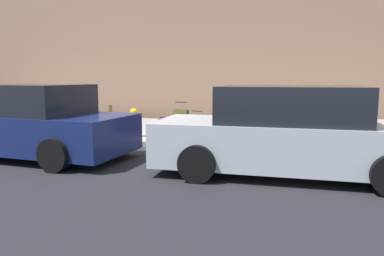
% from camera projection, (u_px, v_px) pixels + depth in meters
% --- Properties ---
extents(ground_plane, '(40.00, 40.00, 0.00)m').
position_uv_depth(ground_plane, '(135.00, 147.00, 9.19)').
color(ground_plane, black).
extents(sidewalk_curb, '(18.00, 5.00, 0.14)m').
position_uv_depth(sidewalk_curb, '(168.00, 130.00, 11.56)').
color(sidewalk_curb, gray).
rests_on(sidewalk_curb, ground_plane).
extents(suitcase_silver_0, '(0.43, 0.23, 0.77)m').
position_uv_depth(suitcase_silver_0, '(265.00, 128.00, 8.93)').
color(suitcase_silver_0, '#9EA0A8').
rests_on(suitcase_silver_0, sidewalk_curb).
extents(suitcase_teal_1, '(0.36, 0.28, 1.00)m').
position_uv_depth(suitcase_teal_1, '(247.00, 128.00, 8.98)').
color(suitcase_teal_1, '#0F606B').
rests_on(suitcase_teal_1, sidewalk_curb).
extents(suitcase_black_2, '(0.39, 0.21, 1.03)m').
position_uv_depth(suitcase_black_2, '(230.00, 126.00, 9.10)').
color(suitcase_black_2, black).
rests_on(suitcase_black_2, sidewalk_curb).
extents(suitcase_navy_3, '(0.38, 0.25, 0.60)m').
position_uv_depth(suitcase_navy_3, '(213.00, 130.00, 9.25)').
color(suitcase_navy_3, navy).
rests_on(suitcase_navy_3, sidewalk_curb).
extents(suitcase_maroon_4, '(0.36, 0.22, 0.77)m').
position_uv_depth(suitcase_maroon_4, '(197.00, 130.00, 9.32)').
color(suitcase_maroon_4, maroon).
rests_on(suitcase_maroon_4, sidewalk_curb).
extents(suitcase_olive_5, '(0.39, 0.21, 1.00)m').
position_uv_depth(suitcase_olive_5, '(181.00, 125.00, 9.41)').
color(suitcase_olive_5, '#59601E').
rests_on(suitcase_olive_5, sidewalk_curb).
extents(suitcase_red_6, '(0.38, 0.24, 0.58)m').
position_uv_depth(suitcase_red_6, '(166.00, 129.00, 9.52)').
color(suitcase_red_6, red).
rests_on(suitcase_red_6, sidewalk_curb).
extents(fire_hydrant, '(0.39, 0.21, 0.78)m').
position_uv_depth(fire_hydrant, '(134.00, 122.00, 9.81)').
color(fire_hydrant, '#D89E0C').
rests_on(fire_hydrant, sidewalk_curb).
extents(bollard_post, '(0.11, 0.11, 0.88)m').
position_uv_depth(bollard_post, '(111.00, 121.00, 9.84)').
color(bollard_post, brown).
rests_on(bollard_post, sidewalk_curb).
extents(parking_meter, '(0.12, 0.09, 1.27)m').
position_uv_depth(parking_meter, '(305.00, 110.00, 8.78)').
color(parking_meter, slate).
rests_on(parking_meter, sidewalk_curb).
extents(parked_car_silver_0, '(4.82, 2.13, 1.60)m').
position_uv_depth(parked_car_silver_0, '(289.00, 134.00, 6.45)').
color(parked_car_silver_0, '#B2B5BA').
rests_on(parked_car_silver_0, ground_plane).
extents(parked_car_navy_1, '(4.58, 2.31, 1.60)m').
position_uv_depth(parked_car_navy_1, '(31.00, 123.00, 7.95)').
color(parked_car_navy_1, '#141E4C').
rests_on(parked_car_navy_1, ground_plane).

